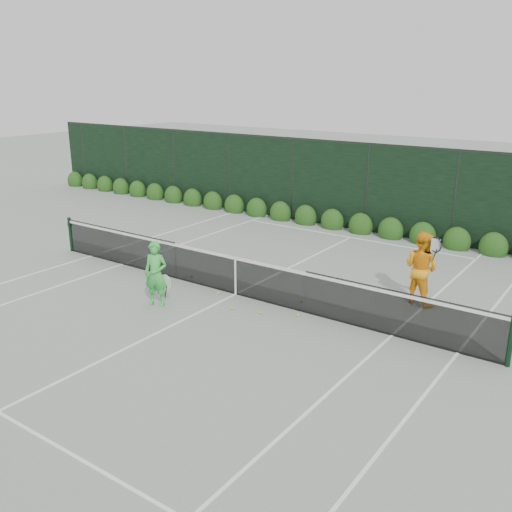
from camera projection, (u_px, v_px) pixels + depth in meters
The scene contains 8 objects.
ground at pixel (236, 294), 14.22m from camera, with size 80.00×80.00×0.00m, color gray.
tennis_net at pixel (235, 274), 14.07m from camera, with size 12.90×0.10×1.07m.
player_woman at pixel (156, 274), 13.33m from camera, with size 0.68×0.54×1.56m.
player_man at pixel (421, 268), 13.40m from camera, with size 1.00×0.86×1.77m.
court_lines at pixel (236, 294), 14.22m from camera, with size 11.03×23.83×0.01m.
windscreen_fence at pixel (155, 265), 11.65m from camera, with size 32.00×21.07×3.06m.
hedge_row at pixel (361, 226), 19.71m from camera, with size 31.66×0.65×0.94m.
tennis_balls at pixel (249, 300), 13.75m from camera, with size 3.76×1.38×0.07m.
Camera 1 is at (8.07, -10.54, 5.21)m, focal length 40.00 mm.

